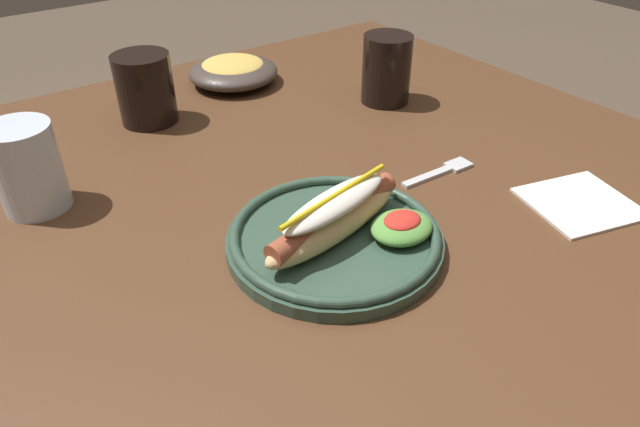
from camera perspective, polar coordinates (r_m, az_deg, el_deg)
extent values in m
cube|color=#51331E|center=(0.79, -5.54, 1.43)|extent=(1.23, 1.01, 0.04)
cylinder|color=#51331E|center=(1.54, 3.98, 3.14)|extent=(0.06, 0.06, 0.70)
cylinder|color=#334C3D|center=(0.67, 1.51, -2.73)|extent=(0.25, 0.25, 0.02)
torus|color=#334C3D|center=(0.66, 1.52, -1.91)|extent=(0.24, 0.24, 0.01)
ellipsoid|color=tan|center=(0.65, 1.55, -0.78)|extent=(0.22, 0.09, 0.04)
cylinder|color=#9E4C33|center=(0.65, 1.56, -0.22)|extent=(0.20, 0.07, 0.03)
ellipsoid|color=silver|center=(0.64, 1.58, 1.11)|extent=(0.17, 0.08, 0.02)
cylinder|color=yellow|center=(0.63, 1.60, 1.86)|extent=(0.17, 0.04, 0.01)
ellipsoid|color=#5B9942|center=(0.66, 8.10, -1.37)|extent=(0.08, 0.06, 0.02)
ellipsoid|color=red|center=(0.66, 8.17, -0.67)|extent=(0.05, 0.04, 0.01)
cube|color=silver|center=(0.81, 10.61, 3.60)|extent=(0.09, 0.02, 0.00)
cube|color=silver|center=(0.85, 13.57, 4.72)|extent=(0.04, 0.03, 0.00)
cylinder|color=black|center=(1.02, 6.62, 14.05)|extent=(0.08, 0.08, 0.12)
cylinder|color=silver|center=(0.80, -27.06, 4.05)|extent=(0.08, 0.08, 0.11)
cylinder|color=black|center=(0.98, -16.97, 11.77)|extent=(0.09, 0.09, 0.11)
ellipsoid|color=#423833|center=(1.12, -8.61, 13.73)|extent=(0.17, 0.17, 0.04)
ellipsoid|color=gold|center=(1.11, -8.67, 14.40)|extent=(0.12, 0.12, 0.02)
cube|color=white|center=(0.82, 24.40, 0.94)|extent=(0.16, 0.15, 0.00)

